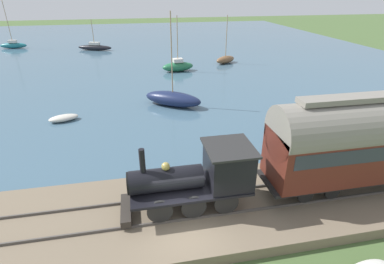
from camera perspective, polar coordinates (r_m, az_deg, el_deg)
The scene contains 12 objects.
ground_plane at distance 13.59m, azimuth -1.15°, elevation -19.54°, with size 200.00×200.00×0.00m, color #476033.
harbor_water at distance 54.85m, azimuth -9.67°, elevation 15.44°, with size 80.00×80.00×0.01m.
rail_embankment at distance 14.36m, azimuth -2.12°, elevation -15.11°, with size 5.91×56.00×0.65m.
steam_locomotive at distance 13.27m, azimuth 2.04°, elevation -7.96°, with size 2.24×5.86×3.15m.
passenger_coach at distance 16.73m, azimuth 31.92°, elevation -0.83°, with size 2.56×10.98×4.79m.
sailboat_black at distance 54.84m, azimuth -18.04°, elevation 15.12°, with size 3.10×5.95×4.92m.
sailboat_teal at distance 62.36m, azimuth -30.90°, elevation 14.05°, with size 1.40×4.45×7.95m.
sailboat_brown at distance 43.22m, azimuth 6.38°, elevation 13.59°, with size 2.80×3.51×6.36m.
sailboat_navy at distance 26.98m, azimuth -3.67°, elevation 6.37°, with size 4.38×5.43×7.99m.
sailboat_green at distance 38.72m, azimuth -2.70°, elevation 12.44°, with size 2.06×4.15×6.67m.
rowboat_far_out at distance 26.00m, azimuth -23.27°, elevation 2.47°, with size 1.62×2.44×0.50m.
rowboat_mid_harbor at distance 19.07m, azimuth 8.63°, elevation -4.34°, with size 2.20×2.36×0.32m.
Camera 1 is at (-9.39, 1.59, 9.70)m, focal length 28.00 mm.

